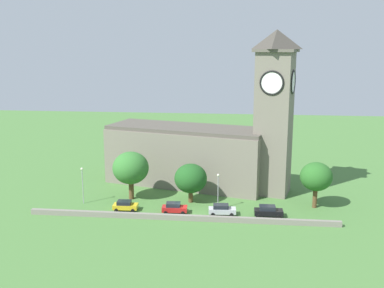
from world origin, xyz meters
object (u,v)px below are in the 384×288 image
Objects in this scene: streetlamp_west_end at (82,179)px; tree_by_tower at (131,168)px; car_yellow at (125,205)px; car_red at (174,208)px; church at (205,146)px; car_black at (268,211)px; streetlamp_west_mid at (218,185)px; tree_riverside_west at (191,178)px; car_silver at (222,210)px; tree_riverside_east at (316,177)px.

tree_by_tower is (7.82, 3.26, 1.38)m from streetlamp_west_end.
car_yellow is 8.42m from car_red.
car_red is 0.66× the size of streetlamp_west_end.
church reaches higher than car_black.
church is at bearing 103.68° from streetlamp_west_mid.
streetlamp_west_mid is (15.48, 2.09, 3.40)m from car_yellow.
streetlamp_west_mid is 0.90× the size of tree_riverside_west.
car_red is at bearing -2.80° from car_yellow.
car_silver is 0.73× the size of streetlamp_west_mid.
car_black is (23.76, -0.32, 0.10)m from car_yellow.
tree_riverside_west is at bearing -2.85° from tree_by_tower.
tree_riverside_west reaches higher than car_yellow.
tree_by_tower is at bearing 165.81° from car_black.
tree_riverside_west reaches higher than car_red.
car_black reaches higher than car_yellow.
church is at bearing 151.53° from tree_riverside_east.
church reaches higher than tree_riverside_east.
streetlamp_west_mid is at bearing 7.70° from car_yellow.
church is 4.30× the size of tree_by_tower.
church is 22.52m from tree_riverside_east.
church is 17.84m from car_silver.
tree_by_tower is 1.10× the size of tree_riverside_east.
tree_riverside_west is at bearing -99.41° from church.
car_yellow is 0.60× the size of tree_riverside_west.
streetlamp_west_end is 0.82× the size of tree_riverside_east.
tree_riverside_east is (23.48, 5.27, 4.54)m from car_red.
car_black is (15.35, 0.09, 0.03)m from car_red.
tree_by_tower is (-8.75, 6.18, 4.85)m from car_red.
streetlamp_west_mid reaches higher than car_yellow.
tree_riverside_west reaches higher than streetlamp_west_mid.
tree_by_tower reaches higher than tree_riverside_west.
car_silver is at bearing -1.22° from car_yellow.
streetlamp_west_mid is 16.31m from tree_by_tower.
car_yellow is 0.48× the size of tree_by_tower.
car_red is (8.41, -0.41, 0.08)m from car_yellow.
car_black is at bearing -0.76° from car_yellow.
tree_riverside_west is (-4.98, 3.14, 0.11)m from streetlamp_west_mid.
car_yellow is at bearing -172.30° from streetlamp_west_mid.
streetlamp_west_mid reaches higher than car_silver.
car_red is 0.93× the size of car_silver.
tree_by_tower is (-16.60, 6.12, 4.86)m from car_silver.
car_black reaches higher than car_red.
car_red is 11.76m from tree_by_tower.
church is 20.83m from car_black.
tree_riverside_east is at bearing -1.63° from tree_by_tower.
streetlamp_west_end is 8.58m from tree_by_tower.
church is 24.43m from streetlamp_west_end.
streetlamp_west_mid is at bearing -32.25° from tree_riverside_west.
streetlamp_west_mid is (-8.28, 2.41, 3.30)m from car_black.
car_yellow is 0.90× the size of car_black.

